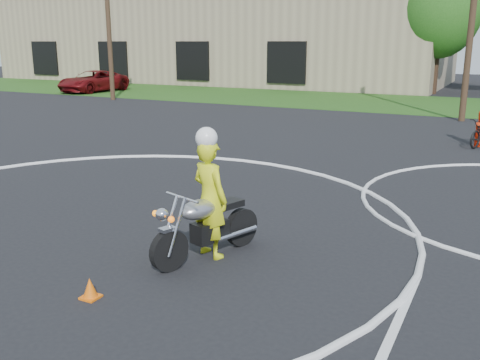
% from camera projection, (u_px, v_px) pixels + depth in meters
% --- Properties ---
extents(grass_strip, '(120.00, 10.00, 0.02)m').
position_uv_depth(grass_strip, '(380.00, 102.00, 31.44)').
color(grass_strip, '#1E4714').
rests_on(grass_strip, ground).
extents(course_markings, '(19.05, 19.05, 0.12)m').
position_uv_depth(course_markings, '(235.00, 215.00, 10.96)').
color(course_markings, silver).
rests_on(course_markings, ground).
extents(primary_motorcycle, '(1.05, 2.14, 1.17)m').
position_uv_depth(primary_motorcycle, '(205.00, 225.00, 8.68)').
color(primary_motorcycle, black).
rests_on(primary_motorcycle, ground).
extents(rider_primary_grp, '(0.83, 0.68, 2.17)m').
position_uv_depth(rider_primary_grp, '(210.00, 195.00, 8.67)').
color(rider_primary_grp, yellow).
rests_on(rider_primary_grp, ground).
extents(pickup_grp, '(2.69, 5.46, 1.49)m').
position_uv_depth(pickup_grp, '(93.00, 81.00, 37.88)').
color(pickup_grp, '#630B0E').
rests_on(pickup_grp, ground).
extents(traffic_cones, '(18.06, 10.55, 0.30)m').
position_uv_depth(traffic_cones, '(314.00, 246.00, 8.96)').
color(traffic_cones, orange).
rests_on(traffic_cones, ground).
extents(warehouse, '(41.00, 17.00, 8.30)m').
position_uv_depth(warehouse, '(220.00, 34.00, 49.52)').
color(warehouse, tan).
rests_on(warehouse, ground).
extents(utility_poles, '(41.60, 1.12, 10.00)m').
position_uv_depth(utility_poles, '(474.00, 0.00, 22.76)').
color(utility_poles, '#473321').
rests_on(utility_poles, ground).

